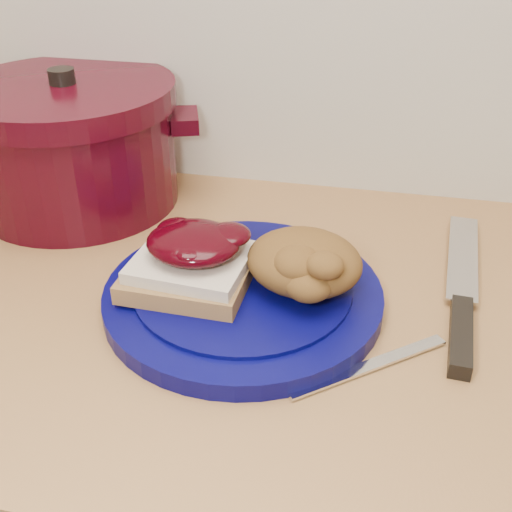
% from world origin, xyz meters
% --- Properties ---
extents(plate, '(0.34, 0.34, 0.02)m').
position_xyz_m(plate, '(0.05, 1.49, 0.91)').
color(plate, '#050445').
rests_on(plate, wood_countertop).
extents(sandwich, '(0.13, 0.12, 0.06)m').
position_xyz_m(sandwich, '(-0.01, 1.48, 0.95)').
color(sandwich, olive).
rests_on(sandwich, plate).
extents(stuffing_mound, '(0.14, 0.12, 0.06)m').
position_xyz_m(stuffing_mound, '(0.11, 1.50, 0.95)').
color(stuffing_mound, brown).
rests_on(stuffing_mound, plate).
extents(chef_knife, '(0.05, 0.31, 0.02)m').
position_xyz_m(chef_knife, '(0.28, 1.51, 0.91)').
color(chef_knife, black).
rests_on(chef_knife, wood_countertop).
extents(butter_knife, '(0.14, 0.12, 0.00)m').
position_xyz_m(butter_knife, '(0.19, 1.41, 0.90)').
color(butter_knife, silver).
rests_on(butter_knife, wood_countertop).
extents(dutch_oven, '(0.36, 0.36, 0.18)m').
position_xyz_m(dutch_oven, '(-0.23, 1.69, 0.98)').
color(dutch_oven, '#35050F').
rests_on(dutch_oven, wood_countertop).
extents(pepper_grinder, '(0.06, 0.06, 0.13)m').
position_xyz_m(pepper_grinder, '(-0.35, 1.70, 0.97)').
color(pepper_grinder, black).
rests_on(pepper_grinder, wood_countertop).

